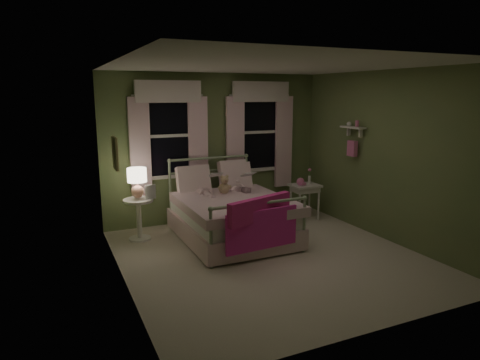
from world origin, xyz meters
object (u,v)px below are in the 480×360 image
child_right (236,176)px  table_lamp (137,180)px  teddy_bear (224,186)px  nightstand_left (139,214)px  bed (231,215)px  child_left (204,175)px  nightstand_right (305,190)px

child_right → table_lamp: child_right is taller
child_right → table_lamp: size_ratio=1.47×
teddy_bear → nightstand_left: 1.41m
bed → nightstand_left: bed is taller
child_left → child_right: child_left is taller
bed → child_left: bearing=123.4°
bed → table_lamp: (-1.34, 0.53, 0.58)m
nightstand_right → teddy_bear: bearing=-176.1°
child_left → teddy_bear: size_ratio=2.60×
nightstand_left → table_lamp: table_lamp is taller
child_left → child_right: size_ratio=1.18×
teddy_bear → nightstand_left: teddy_bear is taller
bed → table_lamp: 1.55m
nightstand_left → nightstand_right: (2.94, -0.15, 0.13)m
nightstand_left → table_lamp: bearing=0.0°
nightstand_left → table_lamp: 0.54m
teddy_bear → nightstand_right: 1.63m
child_left → nightstand_left: bearing=-3.0°
table_lamp → bed: bearing=-21.7°
teddy_bear → nightstand_right: size_ratio=0.48×
bed → child_left: child_left is taller
table_lamp → nightstand_right: bearing=-2.9°
nightstand_left → bed: bearing=-21.7°
child_left → table_lamp: (-1.05, 0.10, -0.02)m
bed → nightstand_right: bearing=13.4°
table_lamp → child_left: bearing=-5.4°
child_left → nightstand_left: (-1.05, 0.10, -0.55)m
table_lamp → nightstand_right: size_ratio=0.73×
bed → teddy_bear: bed is taller
bed → teddy_bear: bearing=91.2°
bed → child_right: child_right is taller
table_lamp → nightstand_right: table_lamp is taller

